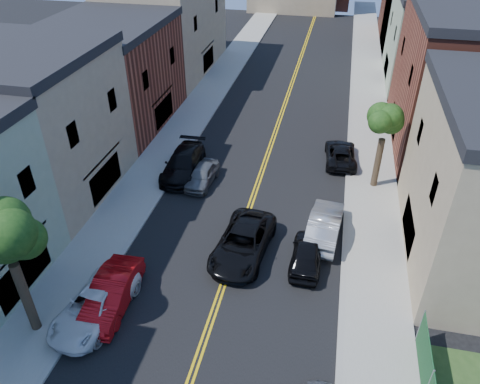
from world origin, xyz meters
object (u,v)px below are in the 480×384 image
Objects in this scene: red_sedan at (112,293)px; black_suv_lane at (243,243)px; black_car_right at (307,254)px; white_pickup at (95,305)px; grey_car_left at (202,175)px; silver_car_right at (325,225)px; black_car_left at (183,163)px; dark_car_right_far at (341,154)px.

black_suv_lane is (5.51, 5.09, 0.00)m from red_sedan.
black_car_right is 3.59m from black_suv_lane.
white_pickup is 12.65m from grey_car_left.
black_suv_lane is (-4.38, -2.58, -0.02)m from silver_car_right.
white_pickup is at bearing -129.99° from black_suv_lane.
grey_car_left is at bearing -39.53° from black_car_right.
black_car_left is at bearing 89.62° from red_sedan.
silver_car_right reaches higher than grey_car_left.
black_suv_lane reaches higher than grey_car_left.
black_car_right is 2.74m from silver_car_right.
black_car_left is 9.69m from black_suv_lane.
white_pickup is 20.81m from dark_car_right_far.
black_car_left reaches higher than grey_car_left.
white_pickup is 1.11× the size of dark_car_right_far.
black_suv_lane is at bearing -53.70° from black_car_left.
red_sedan is 1.17× the size of black_car_right.
silver_car_right is 1.07× the size of dark_car_right_far.
white_pickup is 11.25m from black_car_right.
dark_car_right_far is 12.77m from black_suv_lane.
white_pickup is at bearing 32.16° from black_car_right.
grey_car_left is 0.67× the size of black_suv_lane.
red_sedan is 0.93× the size of white_pickup.
white_pickup is 1.25× the size of black_car_right.
grey_car_left reaches higher than dark_car_right_far.
silver_car_right is 0.87× the size of black_suv_lane.
silver_car_right reaches higher than black_car_left.
silver_car_right reaches higher than white_pickup.
red_sedan reaches higher than white_pickup.
black_car_left is at bearing 133.64° from black_suv_lane.
red_sedan is 0.96m from white_pickup.
dark_car_right_far is at bearing 32.46° from grey_car_left.
dark_car_right_far is (11.00, 4.14, -0.17)m from black_car_left.
red_sedan is 7.50m from black_suv_lane.
black_suv_lane reaches higher than black_car_right.
red_sedan is at bearing -131.86° from black_suv_lane.
red_sedan is at bearing -92.34° from grey_car_left.
silver_car_right reaches higher than black_suv_lane.
red_sedan is 12.71m from black_car_left.
black_car_right is at bearing 78.11° from silver_car_right.
white_pickup is at bearing -123.24° from red_sedan.
black_suv_lane is (6.00, -7.61, -0.01)m from black_car_left.
dark_car_right_far is at bearing -96.20° from black_car_right.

